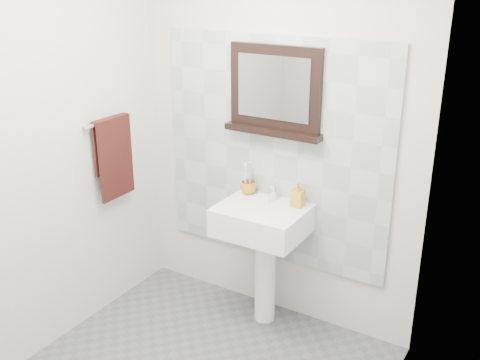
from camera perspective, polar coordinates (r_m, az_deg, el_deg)
name	(u,v)px	position (r m, az deg, el deg)	size (l,w,h in m)	color
back_wall	(275,138)	(3.64, 3.55, 4.32)	(2.00, 0.01, 2.50)	beige
left_wall	(31,158)	(3.44, -20.43, 2.07)	(0.01, 2.20, 2.50)	beige
right_wall	(366,241)	(2.32, 12.68, -6.06)	(0.01, 2.20, 2.50)	beige
splashback	(274,153)	(3.65, 3.43, 2.77)	(1.60, 0.02, 1.50)	#A8B1B6
pedestal_sink	(263,233)	(3.64, 2.31, -5.36)	(0.55, 0.44, 0.96)	white
toothbrush_cup	(248,188)	(3.74, 0.86, -0.78)	(0.11, 0.11, 0.08)	#B67A15
toothbrushes	(248,176)	(3.72, 0.86, 0.39)	(0.05, 0.04, 0.21)	white
soap_dispenser	(298,194)	(3.55, 5.89, -1.46)	(0.07, 0.08, 0.16)	#CA6217
framed_mirror	(275,93)	(3.52, 3.59, 8.85)	(0.66, 0.11, 0.56)	black
towel_bar	(110,120)	(3.76, -13.06, 5.92)	(0.07, 0.40, 0.03)	silver
hand_towel	(113,151)	(3.81, -12.73, 2.85)	(0.06, 0.30, 0.55)	black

